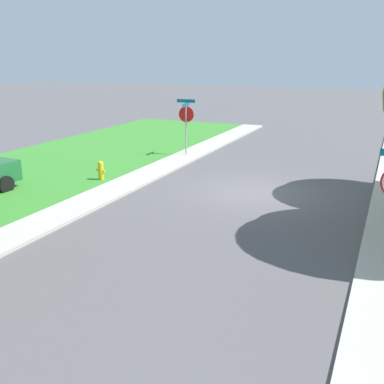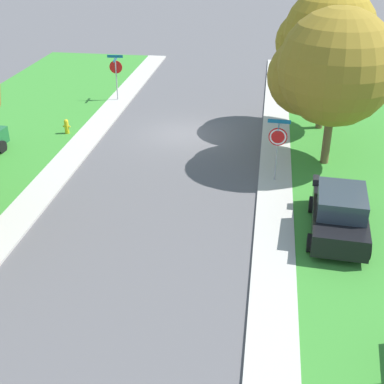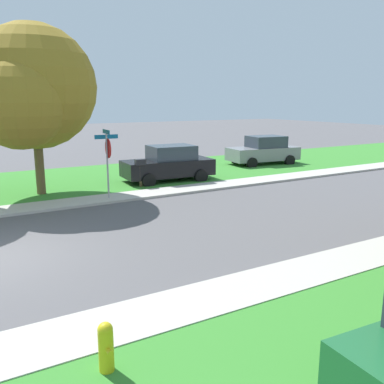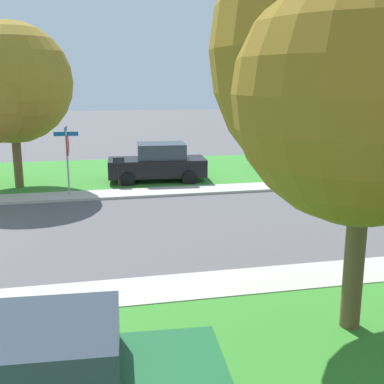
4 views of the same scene
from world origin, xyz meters
The scene contains 3 objects.
ground_plane centered at (0.00, 0.00, 0.00)m, with size 120.00×120.00×0.00m, color #565456.
stop_sign_near_corner centered at (4.80, -4.80, 1.89)m, with size 0.92×0.92×2.77m.
fire_hydrant centered at (5.88, 0.94, 0.44)m, with size 0.38×0.22×0.83m.
Camera 1 is at (-4.44, 15.68, 4.72)m, focal length 43.48 mm.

